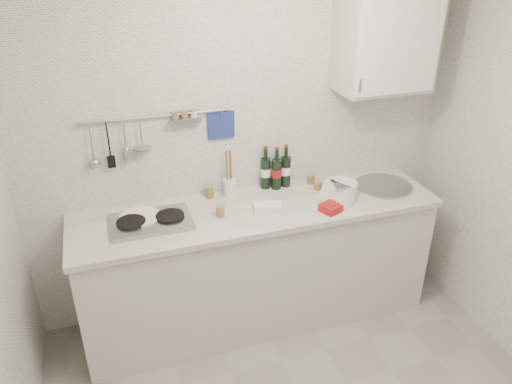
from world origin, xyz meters
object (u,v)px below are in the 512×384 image
(plate_stack_hob, at_px, (139,219))
(wine_bottles, at_px, (276,167))
(wall_cabinet, at_px, (386,36))
(utensil_crock, at_px, (230,185))
(plate_stack_sink, at_px, (339,191))

(plate_stack_hob, relative_size, wine_bottles, 0.88)
(wall_cabinet, distance_m, utensil_crock, 1.41)
(plate_stack_hob, bearing_deg, utensil_crock, 13.42)
(plate_stack_sink, xyz_separation_m, utensil_crock, (-0.69, 0.26, 0.03))
(wine_bottles, bearing_deg, wall_cabinet, -9.65)
(plate_stack_sink, height_order, utensil_crock, utensil_crock)
(plate_stack_hob, height_order, plate_stack_sink, plate_stack_sink)
(wall_cabinet, xyz_separation_m, plate_stack_hob, (-1.67, -0.07, -1.01))
(wine_bottles, bearing_deg, plate_stack_hob, -169.35)
(plate_stack_sink, distance_m, wine_bottles, 0.47)
(plate_stack_hob, height_order, utensil_crock, utensil_crock)
(wine_bottles, height_order, utensil_crock, utensil_crock)
(wall_cabinet, height_order, wine_bottles, wall_cabinet)
(wall_cabinet, xyz_separation_m, utensil_crock, (-1.04, 0.08, -0.95))
(plate_stack_hob, distance_m, wine_bottles, 1.01)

